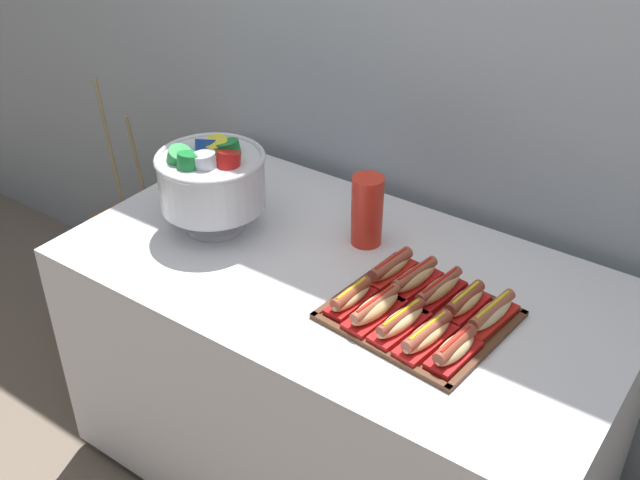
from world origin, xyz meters
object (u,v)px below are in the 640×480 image
Objects in this scene: hot_dog_0 at (351,298)px; hot_dog_6 at (414,279)px; hot_dog_2 at (400,322)px; hot_dog_5 at (390,268)px; floor_vase at (139,277)px; hot_dog_4 at (454,349)px; hot_dog_3 at (427,336)px; hot_dog_8 at (464,302)px; buffet_table at (342,374)px; hot_dog_7 at (439,290)px; hot_dog_1 at (375,309)px; punch_bowl at (211,178)px; cup_stack at (367,211)px; serving_tray at (419,315)px; hot_dog_9 at (491,314)px.

hot_dog_0 is 0.18m from hot_dog_6.
hot_dog_5 is at bearing 126.89° from hot_dog_2.
hot_dog_4 is at bearing -12.24° from floor_vase.
hot_dog_8 is (0.02, 0.16, 0.00)m from hot_dog_3.
hot_dog_4 is (1.46, -0.32, 0.59)m from floor_vase.
buffet_table is 9.46× the size of hot_dog_8.
hot_dog_2 is at bearing -95.38° from hot_dog_7.
buffet_table is at bearing -175.57° from hot_dog_7.
punch_bowl is at bearing 170.80° from hot_dog_1.
cup_stack reaches higher than hot_dog_3.
hot_dog_3 is at bearing -70.94° from hot_dog_7.
hot_dog_6 is 1.13× the size of hot_dog_8.
punch_bowl is (0.63, -0.20, 0.72)m from floor_vase.
hot_dog_0 is 0.32m from cup_stack.
hot_dog_4 is at bearing -41.63° from hot_dog_6.
hot_dog_7 is at bearing 126.89° from hot_dog_4.
cup_stack is (-0.43, 0.31, 0.07)m from hot_dog_4.
cup_stack is at bearing 159.88° from hot_dog_8.
hot_dog_6 is (0.07, -0.01, 0.00)m from hot_dog_5.
hot_dog_6 is at bearing -6.01° from floor_vase.
serving_tray is 2.30× the size of hot_dog_1.
hot_dog_3 is 1.13× the size of hot_dog_5.
hot_dog_2 is 0.22m from hot_dog_9.
hot_dog_0 is at bearing -156.57° from serving_tray.
hot_dog_8 is (0.09, 0.16, 0.00)m from hot_dog_2.
hot_dog_5 is at bearing 145.81° from serving_tray.
hot_dog_6 is at bearing -5.38° from hot_dog_5.
hot_dog_3 is at bearing -119.82° from hot_dog_9.
hot_dog_2 is 1.16× the size of hot_dog_4.
hot_dog_8 is (0.35, 0.01, 0.41)m from buffet_table.
hot_dog_7 is (0.27, 0.02, 0.41)m from buffet_table.
hot_dog_5 is at bearing 145.81° from hot_dog_4.
punch_bowl is at bearing -176.20° from hot_dog_8.
hot_dog_5 is at bearing 174.62° from hot_dog_6.
hot_dog_1 is 1.18× the size of hot_dog_8.
hot_dog_1 is 0.61× the size of punch_bowl.
hot_dog_3 is at bearing -24.41° from buffet_table.
hot_dog_6 reaches higher than hot_dog_4.
floor_vase is at bearing 174.06° from hot_dog_8.
hot_dog_3 is at bearing -5.38° from hot_dog_2.
hot_dog_7 is (-0.13, 0.18, 0.00)m from hot_dog_4.
hot_dog_0 reaches higher than buffet_table.
hot_dog_4 is 0.22m from hot_dog_7.
hot_dog_5 is 0.90× the size of hot_dog_9.
punch_bowl is at bearing -174.02° from hot_dog_6.
hot_dog_3 is 1.18× the size of hot_dog_8.
buffet_table is at bearing -171.90° from hot_dog_6.
serving_tray is at bearing -9.50° from floor_vase.
punch_bowl reaches higher than hot_dog_6.
hot_dog_8 is 0.08m from hot_dog_9.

